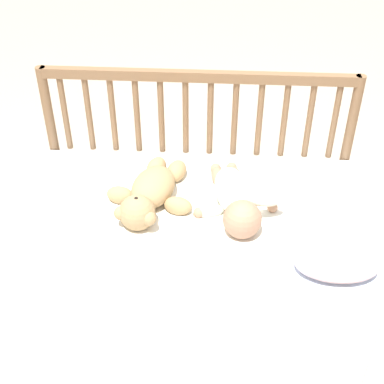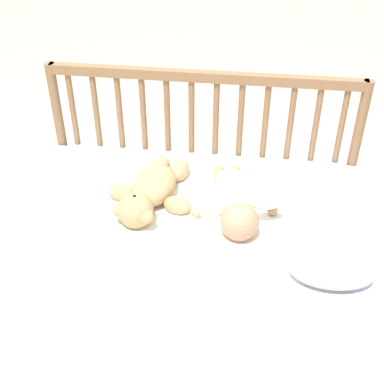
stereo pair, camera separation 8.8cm
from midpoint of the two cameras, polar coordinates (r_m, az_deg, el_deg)
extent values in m
plane|color=tan|center=(2.07, 1.19, -11.42)|extent=(12.00, 12.00, 0.00)
cube|color=silver|center=(1.91, 1.28, -7.02)|extent=(1.15, 0.65, 0.44)
cylinder|color=brown|center=(2.18, -12.32, 3.92)|extent=(0.04, 0.04, 0.77)
cylinder|color=brown|center=(2.11, 17.57, 1.73)|extent=(0.04, 0.04, 0.77)
cube|color=brown|center=(1.89, 2.68, 12.20)|extent=(1.11, 0.03, 0.04)
cylinder|color=brown|center=(2.06, -11.39, 8.55)|extent=(0.02, 0.02, 0.29)
cylinder|color=brown|center=(2.03, -8.96, 8.46)|extent=(0.02, 0.02, 0.29)
cylinder|color=brown|center=(2.01, -6.47, 8.36)|extent=(0.02, 0.02, 0.29)
cylinder|color=brown|center=(1.99, -3.94, 8.23)|extent=(0.02, 0.02, 0.29)
cylinder|color=brown|center=(1.98, -1.37, 8.09)|extent=(0.02, 0.02, 0.29)
cylinder|color=brown|center=(1.97, 1.24, 7.93)|extent=(0.02, 0.02, 0.29)
cylinder|color=brown|center=(1.96, 3.86, 7.75)|extent=(0.02, 0.02, 0.29)
cylinder|color=brown|center=(1.96, 6.49, 7.56)|extent=(0.02, 0.02, 0.29)
cylinder|color=brown|center=(1.96, 9.11, 7.35)|extent=(0.02, 0.02, 0.29)
cylinder|color=brown|center=(1.97, 11.73, 7.12)|extent=(0.02, 0.02, 0.29)
cylinder|color=brown|center=(1.98, 14.32, 6.89)|extent=(0.02, 0.02, 0.29)
cylinder|color=brown|center=(1.99, 16.87, 6.64)|extent=(0.02, 0.02, 0.29)
cube|color=white|center=(1.79, 1.80, -0.91)|extent=(0.76, 0.51, 0.01)
ellipsoid|color=tan|center=(1.78, -2.64, 0.68)|extent=(0.18, 0.23, 0.10)
sphere|color=tan|center=(1.67, -4.54, -1.99)|extent=(0.11, 0.11, 0.11)
sphere|color=tan|center=(1.65, -4.60, -1.14)|extent=(0.05, 0.05, 0.05)
sphere|color=black|center=(1.64, -4.63, -0.59)|extent=(0.02, 0.02, 0.02)
sphere|color=tan|center=(1.64, -3.37, -2.67)|extent=(0.05, 0.05, 0.05)
sphere|color=tan|center=(1.67, -6.26, -1.97)|extent=(0.05, 0.05, 0.05)
ellipsoid|color=tan|center=(1.73, -0.11, -1.45)|extent=(0.10, 0.08, 0.06)
ellipsoid|color=tan|center=(1.79, -6.17, -0.07)|extent=(0.10, 0.08, 0.06)
ellipsoid|color=tan|center=(1.88, -0.02, 2.28)|extent=(0.09, 0.12, 0.07)
ellipsoid|color=tan|center=(1.90, -2.13, 2.72)|extent=(0.09, 0.12, 0.07)
ellipsoid|color=#EAEACC|center=(1.76, 5.83, -0.06)|extent=(0.16, 0.26, 0.10)
sphere|color=tan|center=(1.63, 6.63, -3.15)|extent=(0.12, 0.12, 0.12)
ellipsoid|color=#EAEACC|center=(1.68, 9.40, -1.20)|extent=(0.11, 0.06, 0.04)
ellipsoid|color=#EAEACC|center=(1.72, 3.10, -2.10)|extent=(0.11, 0.06, 0.04)
sphere|color=tan|center=(1.75, 10.00, -1.94)|extent=(0.04, 0.04, 0.04)
sphere|color=tan|center=(1.71, 2.06, -2.25)|extent=(0.04, 0.04, 0.04)
ellipsoid|color=tan|center=(1.87, 6.16, 1.55)|extent=(0.06, 0.11, 0.05)
ellipsoid|color=tan|center=(1.87, 4.41, 1.50)|extent=(0.06, 0.11, 0.05)
sphere|color=tan|center=(1.92, 5.93, 2.41)|extent=(0.04, 0.04, 0.04)
sphere|color=tan|center=(1.91, 4.22, 2.37)|extent=(0.04, 0.04, 0.04)
ellipsoid|color=silver|center=(1.57, 16.21, -8.06)|extent=(0.24, 0.14, 0.06)
camera|label=1|loc=(0.04, -88.55, 1.10)|focal=50.00mm
camera|label=2|loc=(0.04, 91.45, -1.10)|focal=50.00mm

